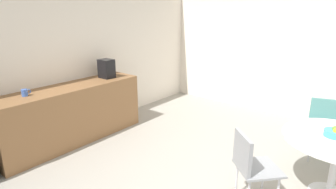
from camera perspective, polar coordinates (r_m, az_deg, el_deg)
name	(u,v)px	position (r m, az deg, el deg)	size (l,w,h in m)	color
wall_back	(71,56)	(4.88, -19.33, 7.51)	(6.00, 0.10, 2.60)	silver
wall_side_right	(314,52)	(5.66, 27.82, 7.71)	(0.10, 6.00, 2.60)	silver
counter_block	(72,114)	(4.65, -19.15, -3.79)	(2.33, 0.60, 0.90)	brown
chair_gray	(250,162)	(3.08, 16.48, -13.09)	(0.59, 0.59, 0.83)	silver
chair_teal	(324,122)	(4.49, 29.38, -4.89)	(0.53, 0.53, 0.83)	silver
fruit_bowl	(335,133)	(3.50, 31.02, -6.77)	(0.21, 0.21, 0.11)	teal
mug_white	(25,93)	(4.24, -27.32, 0.33)	(0.13, 0.08, 0.09)	#3F66BF
coffee_maker	(107,69)	(4.89, -12.51, 5.21)	(0.20, 0.24, 0.32)	black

